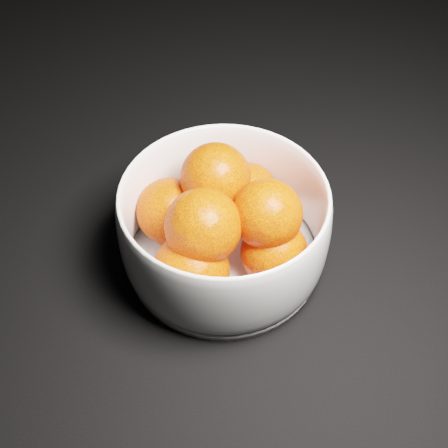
# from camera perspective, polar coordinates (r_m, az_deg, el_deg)

# --- Properties ---
(ground) EXTENTS (3.00, 3.00, 0.00)m
(ground) POSITION_cam_1_polar(r_m,az_deg,el_deg) (0.83, -7.34, 11.15)
(ground) COLOR black
(ground) RESTS_ON ground
(bowl) EXTENTS (0.20, 0.20, 0.10)m
(bowl) POSITION_cam_1_polar(r_m,az_deg,el_deg) (0.60, 0.00, -0.31)
(bowl) COLOR white
(bowl) RESTS_ON ground
(orange_pile) EXTENTS (0.17, 0.17, 0.11)m
(orange_pile) POSITION_cam_1_polar(r_m,az_deg,el_deg) (0.59, -0.36, 0.23)
(orange_pile) COLOR #F43D08
(orange_pile) RESTS_ON bowl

